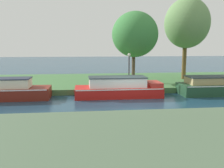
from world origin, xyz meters
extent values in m
plane|color=navy|center=(0.00, 0.00, 0.00)|extent=(120.00, 120.00, 0.00)
cube|color=#42713E|center=(0.00, 7.00, 0.20)|extent=(72.00, 10.00, 0.40)
cube|color=#4E644A|center=(0.00, -9.00, 0.20)|extent=(72.00, 10.00, 0.40)
cube|color=#1F442B|center=(6.97, 1.20, 0.40)|extent=(6.25, 2.09, 0.80)
cube|color=silver|center=(6.97, 1.20, 0.76)|extent=(6.12, 2.12, 0.07)
cube|color=tan|center=(6.53, 1.20, 1.04)|extent=(4.26, 1.59, 0.49)
cube|color=#273336|center=(6.53, 1.20, 1.32)|extent=(4.36, 1.67, 0.06)
cube|color=red|center=(-0.69, 1.20, 0.35)|extent=(6.01, 2.04, 0.71)
cube|color=white|center=(-0.69, 1.20, 0.67)|extent=(5.89, 2.07, 0.07)
cube|color=white|center=(-0.76, 1.20, 1.03)|extent=(3.89, 1.55, 0.65)
cube|color=#293539|center=(-0.76, 1.20, 1.38)|extent=(3.99, 1.63, 0.06)
cube|color=#B12F27|center=(1.87, 1.20, 0.86)|extent=(0.89, 1.71, 0.30)
cylinder|color=brown|center=(1.24, 5.54, 1.91)|extent=(0.29, 0.29, 3.02)
ellipsoid|color=#397D3C|center=(1.24, 5.13, 4.46)|extent=(3.82, 4.76, 3.80)
cylinder|color=brown|center=(6.31, 6.69, 2.35)|extent=(0.38, 0.38, 3.90)
ellipsoid|color=#678D53|center=(6.31, 6.48, 5.54)|extent=(3.97, 4.64, 4.51)
cylinder|color=#333338|center=(0.47, 3.43, 1.55)|extent=(0.10, 0.10, 2.31)
sphere|color=white|center=(0.47, 3.43, 2.83)|extent=(0.24, 0.24, 0.24)
cylinder|color=brown|center=(-1.86, 2.75, 0.80)|extent=(0.15, 0.15, 0.79)
cylinder|color=#4C3830|center=(4.87, 2.75, 0.68)|extent=(0.17, 0.17, 0.57)
camera|label=1|loc=(-3.09, -15.92, 3.62)|focal=40.24mm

